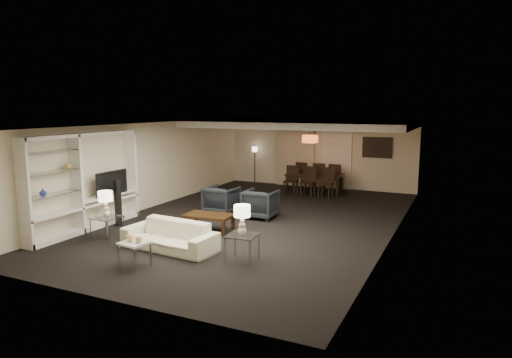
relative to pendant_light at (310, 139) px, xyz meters
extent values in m
plane|color=black|center=(-0.30, -3.50, -1.92)|extent=(11.00, 11.00, 0.00)
cube|color=silver|center=(-0.30, -3.50, 0.58)|extent=(7.00, 11.00, 0.02)
cube|color=beige|center=(-0.30, 2.00, -0.67)|extent=(7.00, 0.02, 2.50)
cube|color=beige|center=(-0.30, -9.00, -0.67)|extent=(7.00, 0.02, 2.50)
cube|color=beige|center=(-3.80, -3.50, -0.67)|extent=(0.02, 11.00, 2.50)
cube|color=beige|center=(3.20, -3.50, -0.67)|extent=(0.02, 11.00, 2.50)
cube|color=silver|center=(-0.30, 0.00, 0.48)|extent=(7.00, 4.00, 0.20)
cube|color=beige|center=(-1.20, 1.92, -0.72)|extent=(1.50, 0.12, 2.40)
cube|color=silver|center=(0.40, 1.97, -0.87)|extent=(0.90, 0.05, 2.10)
cube|color=#142D38|center=(1.80, 1.96, -0.37)|extent=(0.95, 0.04, 0.65)
cylinder|color=#D8591E|center=(0.00, 0.00, 0.00)|extent=(0.52, 0.52, 0.24)
imported|color=beige|center=(-0.89, -6.51, -1.62)|extent=(2.12, 0.99, 0.60)
imported|color=black|center=(-1.49, -3.21, -1.54)|extent=(0.85, 0.87, 0.77)
imported|color=black|center=(-0.29, -3.21, -1.54)|extent=(0.83, 0.86, 0.77)
sphere|color=#ECBE7C|center=(-0.99, -7.61, -1.37)|extent=(0.15, 0.15, 0.15)
sphere|color=tan|center=(-0.79, -7.61, -1.38)|extent=(0.13, 0.13, 0.13)
imported|color=black|center=(-3.58, -5.33, -0.87)|extent=(1.05, 0.14, 0.61)
imported|color=#23399B|center=(-3.61, -7.29, -0.78)|extent=(0.16, 0.16, 0.16)
imported|color=gold|center=(-3.61, -6.57, -0.28)|extent=(0.16, 0.16, 0.16)
cube|color=black|center=(-3.19, -5.47, -1.34)|extent=(0.15, 0.15, 1.16)
imported|color=black|center=(-0.07, 0.73, -1.59)|extent=(2.00, 1.27, 0.67)
camera|label=1|loc=(4.63, -14.10, 1.07)|focal=32.00mm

